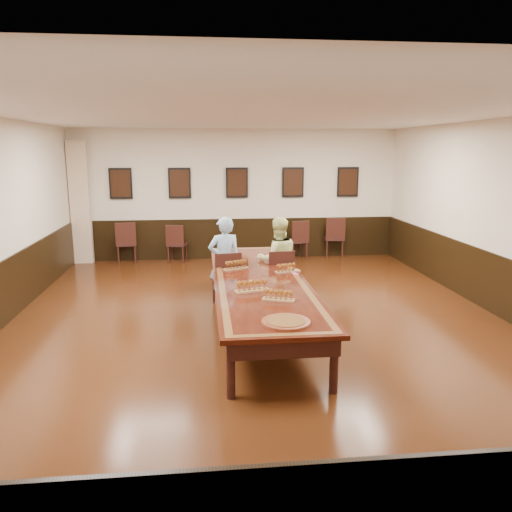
{
  "coord_description": "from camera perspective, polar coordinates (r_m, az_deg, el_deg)",
  "views": [
    {
      "loc": [
        -0.84,
        -7.41,
        2.71
      ],
      "look_at": [
        0.0,
        0.5,
        1.0
      ],
      "focal_mm": 35.0,
      "sensor_mm": 36.0,
      "label": 1
    }
  ],
  "objects": [
    {
      "name": "posters",
      "position": [
        12.4,
        -2.19,
        8.38
      ],
      "size": [
        6.14,
        0.04,
        0.74
      ],
      "color": "black",
      "rests_on": "wall_back"
    },
    {
      "name": "wall_back",
      "position": [
        12.49,
        -2.21,
        7.03
      ],
      "size": [
        8.0,
        0.02,
        3.2
      ],
      "primitive_type": "cube",
      "color": "beige",
      "rests_on": "floor"
    },
    {
      "name": "spare_chair_c",
      "position": [
        12.54,
        4.68,
        1.89
      ],
      "size": [
        0.57,
        0.6,
        0.98
      ],
      "primitive_type": null,
      "rotation": [
        0.0,
        0.0,
        3.4
      ],
      "color": "black",
      "rests_on": "floor"
    },
    {
      "name": "chair_woman",
      "position": [
        8.93,
        2.63,
        -2.28
      ],
      "size": [
        0.5,
        0.53,
        0.98
      ],
      "primitive_type": null,
      "rotation": [
        0.0,
        0.0,
        3.22
      ],
      "color": "black",
      "rests_on": "floor"
    },
    {
      "name": "wall_right",
      "position": [
        8.92,
        26.98,
        3.67
      ],
      "size": [
        0.02,
        10.0,
        3.2
      ],
      "primitive_type": "cube",
      "color": "beige",
      "rests_on": "floor"
    },
    {
      "name": "wainscoting",
      "position": [
        7.77,
        0.39,
        -4.38
      ],
      "size": [
        8.0,
        10.0,
        1.0
      ],
      "color": "black",
      "rests_on": "floor"
    },
    {
      "name": "pink_phone",
      "position": [
        8.0,
        4.49,
        -2.04
      ],
      "size": [
        0.1,
        0.14,
        0.01
      ],
      "primitive_type": "cube",
      "rotation": [
        0.0,
        0.0,
        0.35
      ],
      "color": "#F953A2",
      "rests_on": "conference_table"
    },
    {
      "name": "flight_b",
      "position": [
        8.09,
        3.6,
        -1.38
      ],
      "size": [
        0.43,
        0.23,
        0.15
      ],
      "color": "#996940",
      "rests_on": "conference_table"
    },
    {
      "name": "person_man",
      "position": [
        8.78,
        -3.61,
        -0.56
      ],
      "size": [
        0.63,
        0.47,
        1.57
      ],
      "primitive_type": "imported",
      "rotation": [
        0.0,
        0.0,
        3.31
      ],
      "color": "#5398CF",
      "rests_on": "floor"
    },
    {
      "name": "flight_a",
      "position": [
        8.28,
        -2.3,
        -1.04
      ],
      "size": [
        0.44,
        0.3,
        0.16
      ],
      "color": "#996940",
      "rests_on": "conference_table"
    },
    {
      "name": "wall_front",
      "position": [
        2.77,
        12.42,
        -11.74
      ],
      "size": [
        8.0,
        0.02,
        3.2
      ],
      "primitive_type": "cube",
      "color": "beige",
      "rests_on": "floor"
    },
    {
      "name": "curtain",
      "position": [
        12.63,
        -19.46,
        5.72
      ],
      "size": [
        0.45,
        0.18,
        2.9
      ],
      "primitive_type": "cube",
      "color": "#D2B290",
      "rests_on": "floor"
    },
    {
      "name": "ceiling",
      "position": [
        7.47,
        0.42,
        15.98
      ],
      "size": [
        8.0,
        10.0,
        0.02
      ],
      "primitive_type": "cube",
      "color": "white",
      "rests_on": "floor"
    },
    {
      "name": "flight_d",
      "position": [
        6.58,
        2.57,
        -4.52
      ],
      "size": [
        0.44,
        0.28,
        0.16
      ],
      "color": "#996940",
      "rests_on": "conference_table"
    },
    {
      "name": "conference_table",
      "position": [
        7.74,
        0.39,
        -3.59
      ],
      "size": [
        1.4,
        5.0,
        0.76
      ],
      "color": "black",
      "rests_on": "floor"
    },
    {
      "name": "red_plate_grp",
      "position": [
        7.42,
        -0.79,
        -3.09
      ],
      "size": [
        0.2,
        0.2,
        0.03
      ],
      "color": "red",
      "rests_on": "conference_table"
    },
    {
      "name": "spare_chair_a",
      "position": [
        12.45,
        -14.65,
        1.53
      ],
      "size": [
        0.55,
        0.59,
        1.01
      ],
      "primitive_type": null,
      "rotation": [
        0.0,
        0.0,
        3.31
      ],
      "color": "black",
      "rests_on": "floor"
    },
    {
      "name": "spare_chair_d",
      "position": [
        12.87,
        8.85,
        2.17
      ],
      "size": [
        0.52,
        0.56,
        1.03
      ],
      "primitive_type": null,
      "rotation": [
        0.0,
        0.0,
        3.08
      ],
      "color": "black",
      "rests_on": "floor"
    },
    {
      "name": "chair_man",
      "position": [
        8.75,
        -3.44,
        -2.58
      ],
      "size": [
        0.54,
        0.57,
        0.98
      ],
      "primitive_type": null,
      "rotation": [
        0.0,
        0.0,
        3.31
      ],
      "color": "black",
      "rests_on": "floor"
    },
    {
      "name": "person_woman",
      "position": [
        8.96,
        2.5,
        -0.41
      ],
      "size": [
        0.8,
        0.65,
        1.53
      ],
      "primitive_type": "imported",
      "rotation": [
        0.0,
        0.0,
        3.22
      ],
      "color": "#F0F599",
      "rests_on": "floor"
    },
    {
      "name": "spare_chair_b",
      "position": [
        12.32,
        -9.01,
        1.48
      ],
      "size": [
        0.52,
        0.55,
        0.93
      ],
      "primitive_type": null,
      "rotation": [
        0.0,
        0.0,
        2.94
      ],
      "color": "black",
      "rests_on": "floor"
    },
    {
      "name": "carved_platter",
      "position": [
        5.76,
        3.43,
        -7.56
      ],
      "size": [
        0.71,
        0.71,
        0.04
      ],
      "color": "#5F2213",
      "rests_on": "conference_table"
    },
    {
      "name": "floor",
      "position": [
        7.93,
        0.39,
        -7.91
      ],
      "size": [
        8.0,
        10.0,
        0.02
      ],
      "primitive_type": "cube",
      "color": "black",
      "rests_on": "ground"
    },
    {
      "name": "flight_c",
      "position": [
        6.98,
        -0.46,
        -3.45
      ],
      "size": [
        0.5,
        0.26,
        0.18
      ],
      "color": "#996940",
      "rests_on": "conference_table"
    }
  ]
}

